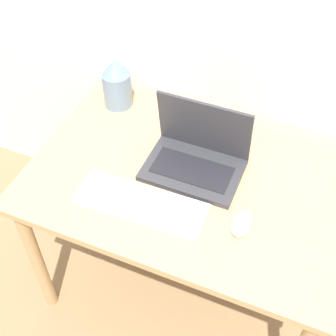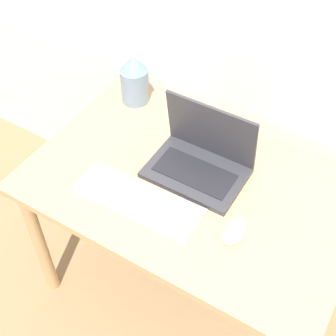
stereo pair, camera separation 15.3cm
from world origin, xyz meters
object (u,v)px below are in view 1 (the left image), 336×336
laptop (197,155)px  vase (117,83)px  keyboard (141,203)px  mp3_player (162,181)px  mouse (242,224)px

laptop → vase: bearing=154.1°
keyboard → mp3_player: size_ratio=8.59×
keyboard → vase: (-0.31, 0.44, 0.09)m
mouse → mp3_player: (-0.31, 0.08, -0.01)m
keyboard → mouse: 0.33m
keyboard → vase: vase is taller
mp3_player → laptop: bearing=55.7°
vase → mouse: bearing=-31.9°
keyboard → mp3_player: bearing=79.8°
vase → mp3_player: bearing=-44.1°
laptop → keyboard: laptop is taller
keyboard → mp3_player: 0.12m
laptop → keyboard: bearing=-113.3°
mouse → vase: size_ratio=0.51×
vase → mp3_player: 0.47m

